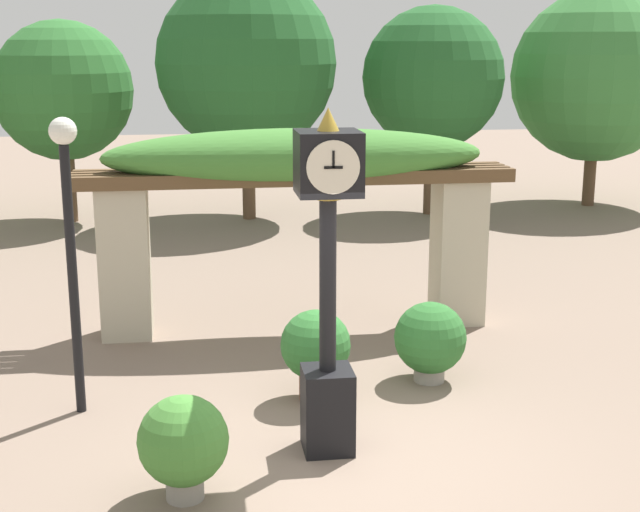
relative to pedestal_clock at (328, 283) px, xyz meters
The scene contains 8 objects.
ground_plane 1.65m from the pedestal_clock, 58.81° to the right, with size 60.00×60.00×0.00m, color #7F6B5B.
pedestal_clock is the anchor object (origin of this frame).
pergola 3.71m from the pedestal_clock, 87.97° to the left, with size 5.67×1.23×2.67m.
potted_plant_near_left 2.39m from the pedestal_clock, 48.03° to the left, with size 0.81×0.81×0.92m.
potted_plant_near_right 1.61m from the pedestal_clock, 87.47° to the left, with size 0.75×0.75×1.00m.
potted_plant_far_left 1.90m from the pedestal_clock, 150.53° to the right, with size 0.77×0.77×0.91m.
lamp_post 2.74m from the pedestal_clock, 152.65° to the left, with size 0.27×0.27×3.05m.
tree_line 11.79m from the pedestal_clock, 82.63° to the left, with size 18.85×4.32×5.20m.
Camera 1 is at (-1.30, -7.46, 3.76)m, focal length 50.00 mm.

